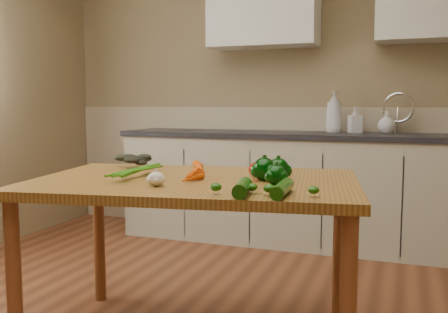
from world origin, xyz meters
TOP-DOWN VIEW (x-y plane):
  - room at (0.00, 0.17)m, footprint 4.04×5.04m
  - counter_run at (0.21, 2.19)m, footprint 2.84×0.64m
  - table at (0.14, 0.31)m, footprint 1.60×1.17m
  - soap_bottle_a at (0.49, 2.33)m, footprint 0.17×0.17m
  - soap_bottle_b at (0.66, 2.31)m, footprint 0.12×0.12m
  - soap_bottle_c at (0.90, 2.33)m, footprint 0.15×0.15m
  - carrot_bunch at (0.06, 0.28)m, footprint 0.30×0.25m
  - leafy_greens at (-0.32, 0.56)m, footprint 0.21×0.19m
  - garlic_bulb at (0.07, 0.06)m, footprint 0.07×0.07m
  - pepper_a at (0.46, 0.36)m, footprint 0.10×0.10m
  - pepper_b at (0.52, 0.39)m, footprint 0.10×0.10m
  - pepper_c at (0.54, 0.26)m, footprint 0.09×0.09m
  - tomato_a at (0.39, 0.47)m, footprint 0.07×0.07m
  - tomato_b at (0.47, 0.55)m, footprint 0.07×0.07m
  - tomato_c at (0.49, 0.54)m, footprint 0.08×0.08m
  - zucchini_a at (0.62, 0.04)m, footprint 0.07×0.24m
  - zucchini_b at (0.48, -0.01)m, footprint 0.10×0.21m

SIDE VIEW (x-z plane):
  - counter_run at x=0.21m, z-range -0.11..1.03m
  - table at x=0.14m, z-range 0.31..1.09m
  - zucchini_a at x=0.62m, z-range 0.79..0.84m
  - zucchini_b at x=0.48m, z-range 0.79..0.84m
  - tomato_b at x=0.47m, z-range 0.79..0.85m
  - garlic_bulb at x=0.07m, z-range 0.79..0.85m
  - tomato_a at x=0.39m, z-range 0.79..0.85m
  - tomato_c at x=0.49m, z-range 0.79..0.85m
  - carrot_bunch at x=0.06m, z-range 0.79..0.86m
  - pepper_c at x=0.54m, z-range 0.79..0.87m
  - pepper_b at x=0.52m, z-range 0.79..0.88m
  - pepper_a at x=0.46m, z-range 0.79..0.89m
  - leafy_greens at x=-0.32m, z-range 0.79..0.89m
  - soap_bottle_c at x=0.90m, z-range 0.90..1.07m
  - soap_bottle_b at x=0.66m, z-range 0.90..1.10m
  - soap_bottle_a at x=0.49m, z-range 0.90..1.24m
  - room at x=0.00m, z-range -0.07..2.57m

